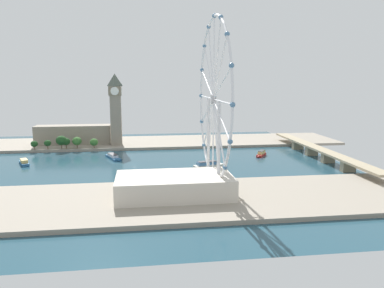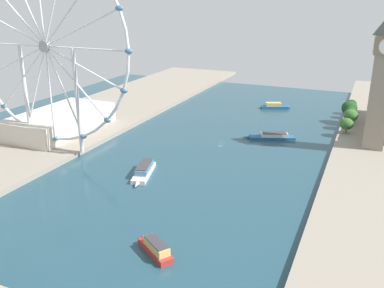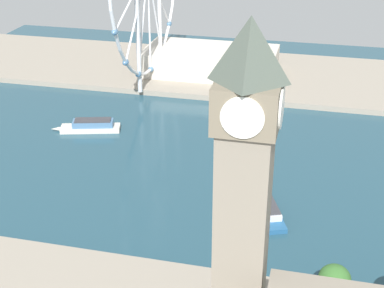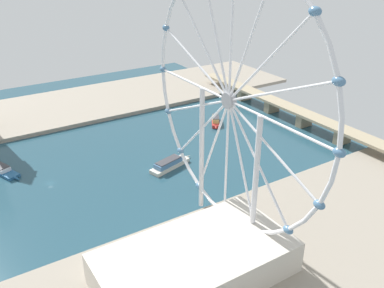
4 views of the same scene
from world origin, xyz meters
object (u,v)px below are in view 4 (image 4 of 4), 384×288
Objects in this scene: ferris_wheel at (229,102)px; riverside_hall at (195,263)px; tour_boat_3 at (170,164)px; tour_boat_2 at (216,121)px; tour_boat_1 at (0,169)px; river_bridge at (288,109)px.

ferris_wheel is 67.93m from riverside_hall.
ferris_wheel is at bearing 125.54° from riverside_hall.
riverside_hall is 2.36× the size of tour_boat_3.
tour_boat_2 is (-134.46, 105.33, -7.56)m from riverside_hall.
ferris_wheel reaches higher than tour_boat_1.
ferris_wheel is at bearing 0.26° from tour_boat_2.
tour_boat_2 is 78.06m from tour_boat_3.
ferris_wheel reaches higher than river_bridge.
ferris_wheel is at bearing -113.28° from tour_boat_3.
ferris_wheel is 95.21m from tour_boat_3.
riverside_hall is at bearing -4.28° from tour_boat_2.
tour_boat_3 is (42.58, -65.42, -0.08)m from tour_boat_2.
tour_boat_3 is at bearing -80.17° from river_bridge.
riverside_hall reaches higher than tour_boat_3.
riverside_hall is 100.46m from tour_boat_3.
river_bridge is 10.30× the size of tour_boat_2.
ferris_wheel is 1.57× the size of riverside_hall.
ferris_wheel is at bearing -55.03° from river_bridge.
ferris_wheel is 3.39× the size of tour_boat_1.
tour_boat_1 is at bearing -160.25° from riverside_hall.
riverside_hall reaches higher than tour_boat_1.
tour_boat_1 is at bearing 134.54° from tour_boat_3.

